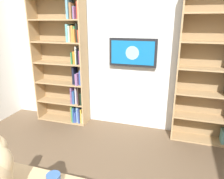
{
  "coord_description": "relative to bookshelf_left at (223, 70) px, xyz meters",
  "views": [
    {
      "loc": [
        -0.71,
        1.01,
        1.68
      ],
      "look_at": [
        -0.04,
        -1.09,
        0.97
      ],
      "focal_mm": 34.23,
      "sensor_mm": 36.0,
      "label": 1
    }
  ],
  "objects": [
    {
      "name": "bookshelf_left",
      "position": [
        0.0,
        0.0,
        0.0
      ],
      "size": [
        0.94,
        0.28,
        2.14
      ],
      "color": "tan",
      "rests_on": "ground"
    },
    {
      "name": "wall_back",
      "position": [
        1.28,
        -0.17,
        0.29
      ],
      "size": [
        4.52,
        0.06,
        2.7
      ],
      "primitive_type": "cube",
      "color": "silver",
      "rests_on": "ground"
    },
    {
      "name": "bookshelf_right",
      "position": [
        2.33,
        -0.0,
        -0.08
      ],
      "size": [
        0.9,
        0.28,
        2.04
      ],
      "color": "tan",
      "rests_on": "ground"
    },
    {
      "name": "wall_mounted_tv",
      "position": [
        1.24,
        -0.08,
        0.17
      ],
      "size": [
        0.72,
        0.07,
        0.42
      ],
      "color": "black"
    }
  ]
}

